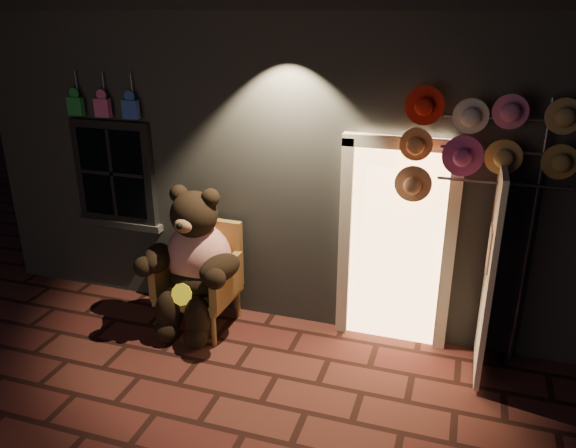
% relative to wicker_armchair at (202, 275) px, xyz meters
% --- Properties ---
extents(ground, '(60.00, 60.00, 0.00)m').
position_rel_wicker_armchair_xyz_m(ground, '(0.69, -1.13, -0.58)').
color(ground, '#4E241E').
rests_on(ground, ground).
extents(shop_building, '(7.30, 5.95, 3.51)m').
position_rel_wicker_armchair_xyz_m(shop_building, '(0.69, 2.85, 1.16)').
color(shop_building, slate).
rests_on(shop_building, ground).
extents(wicker_armchair, '(0.82, 0.75, 1.16)m').
position_rel_wicker_armchair_xyz_m(wicker_armchair, '(0.00, 0.00, 0.00)').
color(wicker_armchair, '#A88441').
rests_on(wicker_armchair, ground).
extents(teddy_bear, '(1.17, 0.92, 1.61)m').
position_rel_wicker_armchair_xyz_m(teddy_bear, '(-0.00, -0.15, 0.22)').
color(teddy_bear, red).
rests_on(teddy_bear, ground).
extents(hat_rack, '(1.52, 0.22, 2.64)m').
position_rel_wicker_armchair_xyz_m(hat_rack, '(2.74, 0.14, 1.63)').
color(hat_rack, '#59595E').
rests_on(hat_rack, ground).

